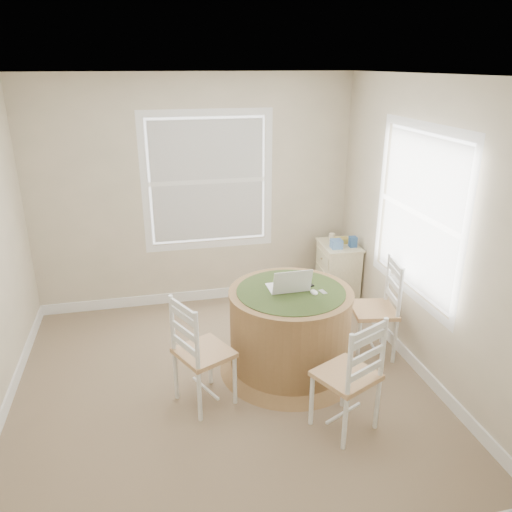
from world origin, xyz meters
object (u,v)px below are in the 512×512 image
object	(u,v)px
chair_left	(204,352)
laptop	(288,286)
round_table	(290,327)
chair_near	(346,375)
corner_chest	(337,274)
chair_right	(373,309)

from	to	relation	value
chair_left	laptop	xyz separation A→B (m)	(0.81, 0.35, 0.35)
round_table	chair_near	world-z (taller)	chair_near
laptop	round_table	bearing A→B (deg)	109.26
corner_chest	chair_right	bearing A→B (deg)	-91.83
chair_near	round_table	bearing A→B (deg)	-103.25
chair_right	corner_chest	bearing A→B (deg)	-174.99
round_table	chair_right	size ratio (longest dim) A/B	1.36
chair_left	chair_near	bearing A→B (deg)	-144.80
chair_right	corner_chest	size ratio (longest dim) A/B	1.29
round_table	chair_left	world-z (taller)	chair_left
chair_right	round_table	bearing A→B (deg)	-75.47
round_table	corner_chest	world-z (taller)	round_table
chair_near	chair_right	distance (m)	1.16
chair_left	laptop	size ratio (longest dim) A/B	2.69
chair_left	chair_right	size ratio (longest dim) A/B	1.00
round_table	laptop	bearing A→B (deg)	99.67
laptop	chair_right	bearing A→B (deg)	-178.42
laptop	chair_left	bearing A→B (deg)	21.90
round_table	corner_chest	xyz separation A→B (m)	(0.94, 1.21, -0.06)
chair_left	laptop	distance (m)	0.95
chair_left	chair_right	distance (m)	1.72
round_table	chair_left	bearing A→B (deg)	-170.17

